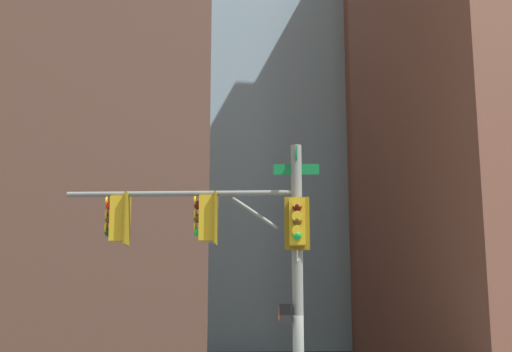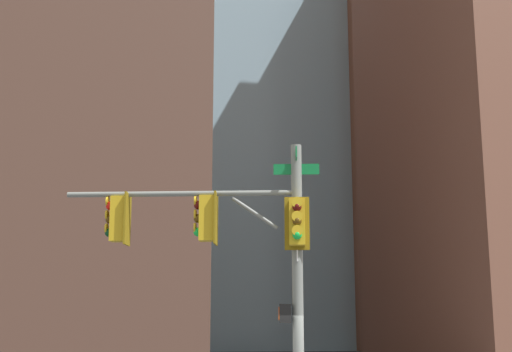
# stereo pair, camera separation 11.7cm
# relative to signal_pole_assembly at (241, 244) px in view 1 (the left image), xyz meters

# --- Properties ---
(signal_pole_assembly) EXTENTS (1.82, 5.53, 6.25)m
(signal_pole_assembly) POSITION_rel_signal_pole_assembly_xyz_m (0.00, 0.00, 0.00)
(signal_pole_assembly) COLOR slate
(signal_pole_assembly) RESTS_ON ground_plane
(building_glass_tower) EXTENTS (26.67, 23.95, 57.86)m
(building_glass_tower) POSITION_rel_signal_pole_assembly_xyz_m (55.72, -14.36, 24.89)
(building_glass_tower) COLOR #8CB2C6
(building_glass_tower) RESTS_ON ground_plane
(building_brick_farside) EXTENTS (18.29, 16.19, 38.04)m
(building_brick_farside) POSITION_rel_signal_pole_assembly_xyz_m (39.11, -24.16, 14.98)
(building_brick_farside) COLOR brown
(building_brick_farside) RESTS_ON ground_plane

